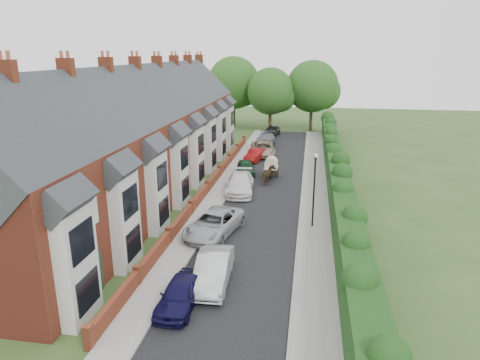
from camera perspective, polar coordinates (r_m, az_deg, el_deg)
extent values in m
plane|color=#2D4C1E|center=(26.10, 1.97, -9.27)|extent=(140.00, 140.00, 0.00)
cube|color=black|center=(36.29, 3.46, -1.64)|extent=(6.00, 58.00, 0.02)
cube|color=gray|center=(36.11, 9.94, -1.88)|extent=(2.20, 58.00, 0.12)
cube|color=gray|center=(36.84, -2.51, -1.26)|extent=(1.70, 58.00, 0.12)
cube|color=gray|center=(36.11, 8.28, -1.80)|extent=(0.18, 58.00, 0.13)
cube|color=gray|center=(36.69, -1.28, -1.32)|extent=(0.18, 58.00, 0.13)
cube|color=black|center=(35.83, 12.91, -0.21)|extent=(1.50, 58.00, 2.50)
cube|color=maroon|center=(36.99, -13.05, 3.52)|extent=(8.00, 40.00, 6.50)
cube|color=#2C3035|center=(36.41, -13.38, 8.50)|extent=(8.00, 40.20, 8.00)
cube|color=silver|center=(20.01, -20.85, -10.66)|extent=(0.70, 2.40, 5.20)
cube|color=black|center=(20.40, -19.56, -13.81)|extent=(0.06, 1.80, 1.60)
cube|color=black|center=(19.33, -20.26, -7.64)|extent=(0.06, 1.80, 1.60)
cube|color=#2C3035|center=(18.96, -22.17, -2.49)|extent=(1.70, 2.60, 1.70)
cube|color=#3F2D2D|center=(22.46, -18.46, -11.75)|extent=(0.08, 0.90, 2.10)
cube|color=silver|center=(21.03, -19.39, -3.81)|extent=(0.12, 1.20, 1.60)
cube|color=silver|center=(24.02, -14.98, -5.45)|extent=(0.70, 2.40, 5.20)
cube|color=black|center=(24.35, -13.97, -8.14)|extent=(0.06, 1.80, 1.60)
cube|color=black|center=(23.46, -14.38, -2.81)|extent=(0.06, 1.80, 1.60)
cube|color=#2C3035|center=(23.15, -15.87, 1.48)|extent=(1.70, 2.60, 1.70)
cube|color=#3F2D2D|center=(26.50, -13.51, -6.83)|extent=(0.08, 0.90, 2.10)
cube|color=silver|center=(25.28, -14.08, 0.06)|extent=(0.12, 1.20, 1.60)
cube|color=silver|center=(28.35, -10.92, -1.74)|extent=(0.70, 2.40, 5.20)
cube|color=black|center=(28.63, -10.09, -4.06)|extent=(0.06, 1.80, 1.60)
cube|color=black|center=(27.88, -10.34, 0.56)|extent=(0.06, 1.80, 1.60)
cube|color=#2C3035|center=(27.62, -11.55, 4.20)|extent=(1.70, 2.60, 1.70)
cube|color=#3F2D2D|center=(30.82, -9.97, -3.22)|extent=(0.08, 0.90, 2.10)
cube|color=silver|center=(29.76, -10.34, 2.79)|extent=(0.12, 1.20, 1.60)
cube|color=silver|center=(32.87, -7.96, 0.98)|extent=(0.70, 2.40, 5.20)
cube|color=black|center=(33.11, -7.26, -1.05)|extent=(0.06, 1.80, 1.60)
cube|color=black|center=(32.46, -7.42, 2.99)|extent=(0.06, 1.80, 1.60)
cube|color=#2C3035|center=(32.24, -8.43, 6.13)|extent=(1.70, 2.60, 1.70)
cube|color=#3F2D2D|center=(35.32, -7.34, -0.50)|extent=(0.08, 0.90, 2.10)
cube|color=silver|center=(34.39, -7.58, 4.79)|extent=(0.12, 1.20, 1.60)
cube|color=silver|center=(37.51, -5.72, 3.03)|extent=(0.70, 2.40, 5.20)
cube|color=black|center=(37.72, -5.13, 1.24)|extent=(0.06, 1.80, 1.60)
cube|color=black|center=(37.15, -5.22, 4.81)|extent=(0.06, 1.80, 1.60)
cube|color=#2C3035|center=(36.96, -6.08, 7.56)|extent=(1.70, 2.60, 1.70)
cube|color=#3F2D2D|center=(39.94, -5.31, 1.59)|extent=(0.08, 0.90, 2.10)
cube|color=silver|center=(39.10, -5.47, 6.30)|extent=(0.12, 1.20, 1.60)
cube|color=silver|center=(42.24, -3.97, 4.62)|extent=(0.70, 2.40, 5.20)
cube|color=black|center=(42.42, -3.45, 3.03)|extent=(0.06, 1.80, 1.60)
cube|color=black|center=(41.92, -3.51, 6.21)|extent=(0.06, 1.80, 1.60)
cube|color=#2C3035|center=(41.75, -4.26, 8.66)|extent=(1.70, 2.60, 1.70)
cube|color=#3F2D2D|center=(44.64, -3.71, 3.25)|extent=(0.08, 0.90, 2.10)
cube|color=silver|center=(43.88, -3.80, 7.48)|extent=(0.12, 1.20, 1.60)
cube|color=silver|center=(47.02, -2.58, 5.89)|extent=(0.70, 2.40, 5.20)
cube|color=black|center=(47.18, -2.12, 4.45)|extent=(0.06, 1.80, 1.60)
cube|color=black|center=(46.73, -2.15, 7.33)|extent=(0.06, 1.80, 1.60)
cube|color=#2C3035|center=(46.58, -2.81, 9.52)|extent=(1.70, 2.60, 1.70)
cube|color=#3F2D2D|center=(49.40, -2.40, 4.59)|extent=(0.08, 0.90, 2.10)
cube|color=silver|center=(48.71, -2.46, 8.42)|extent=(0.12, 1.20, 1.60)
cube|color=silver|center=(51.84, -1.43, 6.92)|extent=(0.70, 2.40, 5.20)
cube|color=black|center=(51.99, -1.02, 5.61)|extent=(0.06, 1.80, 1.60)
cube|color=black|center=(51.58, -1.03, 8.23)|extent=(0.06, 1.80, 1.60)
cube|color=#2C3035|center=(51.44, -1.62, 10.22)|extent=(1.70, 2.60, 1.70)
cube|color=#3F2D2D|center=(54.21, -1.33, 5.69)|extent=(0.08, 0.90, 2.10)
cube|color=silver|center=(53.56, -1.36, 9.19)|extent=(0.12, 1.20, 1.60)
cube|color=brown|center=(23.02, -28.61, 11.93)|extent=(0.90, 0.50, 1.60)
cylinder|color=#9E492F|center=(23.11, -29.35, 14.22)|extent=(0.20, 0.20, 0.50)
cylinder|color=#9E492F|center=(22.87, -28.54, 14.32)|extent=(0.20, 0.20, 0.50)
cube|color=brown|center=(27.16, -22.15, 13.15)|extent=(0.90, 0.50, 1.60)
cylinder|color=#9E492F|center=(27.24, -22.74, 15.11)|extent=(0.20, 0.20, 0.50)
cylinder|color=#9E492F|center=(27.03, -22.00, 15.18)|extent=(0.20, 0.20, 0.50)
cube|color=brown|center=(31.54, -17.39, 13.94)|extent=(0.90, 0.50, 1.60)
cylinder|color=#9E492F|center=(31.61, -17.88, 15.63)|extent=(0.20, 0.20, 0.50)
cylinder|color=#9E492F|center=(31.44, -17.21, 15.69)|extent=(0.20, 0.20, 0.50)
cube|color=brown|center=(36.09, -13.80, 14.47)|extent=(0.90, 0.50, 1.60)
cylinder|color=#9E492F|center=(36.15, -14.21, 15.96)|extent=(0.20, 0.20, 0.50)
cylinder|color=#9E492F|center=(36.00, -13.60, 16.00)|extent=(0.20, 0.20, 0.50)
cube|color=brown|center=(40.75, -11.01, 14.85)|extent=(0.90, 0.50, 1.60)
cylinder|color=#9E492F|center=(40.80, -11.36, 16.17)|extent=(0.20, 0.20, 0.50)
cylinder|color=#9E492F|center=(40.66, -10.81, 16.20)|extent=(0.20, 0.20, 0.50)
cube|color=brown|center=(45.48, -8.78, 15.12)|extent=(0.90, 0.50, 1.60)
cylinder|color=#9E492F|center=(45.52, -9.09, 16.31)|extent=(0.20, 0.20, 0.50)
cylinder|color=#9E492F|center=(45.40, -8.59, 16.33)|extent=(0.20, 0.20, 0.50)
cube|color=brown|center=(50.26, -6.98, 15.33)|extent=(0.90, 0.50, 1.60)
cylinder|color=#9E492F|center=(50.30, -7.24, 16.40)|extent=(0.20, 0.20, 0.50)
cylinder|color=#9E492F|center=(50.19, -6.79, 16.42)|extent=(0.20, 0.20, 0.50)
cube|color=brown|center=(55.08, -5.48, 15.49)|extent=(0.90, 0.50, 1.60)
cylinder|color=#9E492F|center=(55.12, -5.72, 16.47)|extent=(0.20, 0.20, 0.50)
cylinder|color=#9E492F|center=(55.02, -5.30, 16.48)|extent=(0.20, 0.20, 0.50)
cube|color=brown|center=(20.94, -16.18, -15.66)|extent=(0.30, 4.70, 0.90)
cube|color=brown|center=(24.92, -11.28, -9.77)|extent=(0.30, 4.70, 0.90)
cube|color=brown|center=(29.22, -7.88, -5.52)|extent=(0.30, 4.70, 0.90)
cube|color=brown|center=(33.71, -5.40, -2.36)|extent=(0.30, 4.70, 0.90)
cube|color=brown|center=(38.33, -3.52, 0.05)|extent=(0.30, 4.70, 0.90)
cube|color=brown|center=(43.03, -2.05, 1.94)|extent=(0.30, 4.70, 0.90)
cube|color=brown|center=(47.80, -0.87, 3.45)|extent=(0.30, 4.70, 0.90)
cube|color=brown|center=(52.60, 0.10, 4.69)|extent=(0.30, 4.70, 0.90)
cube|color=brown|center=(19.07, -19.55, -19.19)|extent=(0.35, 0.35, 1.10)
cube|color=brown|center=(22.83, -13.50, -12.25)|extent=(0.35, 0.35, 1.10)
cube|color=brown|center=(27.00, -9.44, -7.28)|extent=(0.35, 0.35, 1.10)
cube|color=brown|center=(31.41, -6.55, -3.65)|extent=(0.35, 0.35, 1.10)
cube|color=brown|center=(35.98, -4.40, -0.92)|extent=(0.35, 0.35, 1.10)
cube|color=brown|center=(40.64, -2.74, 1.19)|extent=(0.35, 0.35, 1.10)
cube|color=brown|center=(45.38, -1.43, 2.86)|extent=(0.35, 0.35, 1.10)
cube|color=brown|center=(50.17, -0.36, 4.21)|extent=(0.35, 0.35, 1.10)
cube|color=brown|center=(55.00, 0.53, 5.33)|extent=(0.35, 0.35, 1.10)
cylinder|color=black|center=(28.73, 9.81, -1.85)|extent=(0.12, 0.12, 4.80)
cylinder|color=black|center=(28.06, 10.05, 2.90)|extent=(0.20, 0.20, 0.10)
sphere|color=silver|center=(28.02, 10.07, 3.20)|extent=(0.32, 0.32, 0.32)
cylinder|color=#332316|center=(64.19, 4.02, 8.59)|extent=(0.50, 0.50, 4.75)
sphere|color=#23501A|center=(63.79, 4.09, 11.71)|extent=(6.80, 6.80, 6.80)
sphere|color=#23501A|center=(64.04, 5.34, 11.11)|extent=(4.76, 4.76, 4.76)
cylinder|color=#332316|center=(65.86, 9.46, 8.83)|extent=(0.50, 0.50, 5.25)
sphere|color=#23501A|center=(65.45, 9.63, 12.20)|extent=(7.60, 7.60, 7.60)
sphere|color=#23501A|center=(65.83, 10.95, 11.52)|extent=(5.32, 5.32, 5.32)
cylinder|color=#332316|center=(67.90, -0.83, 9.39)|extent=(0.50, 0.50, 5.50)
sphere|color=#23501A|center=(67.50, -0.85, 12.82)|extent=(8.00, 8.00, 8.00)
sphere|color=#23501A|center=(67.58, 0.57, 12.17)|extent=(5.60, 5.60, 5.60)
imported|color=#0E0B34|center=(20.70, -7.98, -14.77)|extent=(1.70, 4.01, 1.35)
imported|color=#BABABF|center=(22.32, -3.62, -11.85)|extent=(1.89, 4.76, 1.54)
imported|color=#ADB1B4|center=(27.85, -3.48, -5.83)|extent=(3.63, 5.89, 1.52)
imported|color=white|center=(35.94, -0.01, -0.49)|extent=(2.73, 5.62, 1.57)
imported|color=black|center=(41.34, 0.79, 1.67)|extent=(2.43, 4.29, 1.37)
imported|color=maroon|center=(46.69, 2.10, 3.38)|extent=(2.25, 4.17, 1.31)
imported|color=tan|center=(49.22, 3.08, 4.20)|extent=(3.55, 5.92, 1.54)
imported|color=slate|center=(54.01, 3.41, 5.35)|extent=(2.30, 5.48, 1.58)
imported|color=black|center=(60.75, 4.25, 6.56)|extent=(2.43, 4.59, 1.49)
imported|color=#422E18|center=(38.29, 3.88, 0.61)|extent=(1.16, 2.06, 1.65)
cube|color=black|center=(40.30, 4.17, 1.37)|extent=(1.11, 1.84, 0.46)
cylinder|color=beige|center=(40.13, 4.19, 2.25)|extent=(1.20, 1.15, 1.20)
cube|color=beige|center=(40.24, 4.18, 1.68)|extent=(1.22, 1.89, 0.04)
cylinder|color=black|center=(40.98, 3.40, 1.11)|extent=(0.07, 0.83, 0.83)
cylinder|color=black|center=(40.88, 5.07, 1.03)|extent=(0.07, 0.83, 0.83)
cylinder|color=black|center=(39.34, 3.57, 1.07)|extent=(0.06, 1.66, 0.06)
cylinder|color=black|center=(39.29, 4.50, 1.02)|extent=(0.06, 1.66, 0.06)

